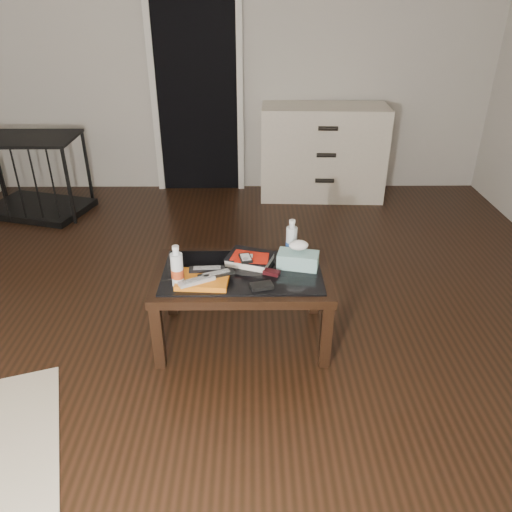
% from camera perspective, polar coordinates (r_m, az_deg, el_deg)
% --- Properties ---
extents(ground, '(5.00, 5.00, 0.00)m').
position_cam_1_polar(ground, '(3.20, -2.80, -7.83)').
color(ground, black).
rests_on(ground, ground).
extents(room_shell, '(5.00, 5.00, 5.00)m').
position_cam_1_polar(room_shell, '(2.59, -3.70, 22.44)').
color(room_shell, '#BAB4AC').
rests_on(room_shell, ground).
extents(doorway, '(0.90, 0.08, 2.07)m').
position_cam_1_polar(doorway, '(5.14, -6.78, 18.54)').
color(doorway, black).
rests_on(doorway, ground).
extents(coffee_table, '(1.00, 0.60, 0.46)m').
position_cam_1_polar(coffee_table, '(2.87, -1.58, -2.86)').
color(coffee_table, black).
rests_on(coffee_table, ground).
extents(dresser, '(1.22, 0.56, 0.90)m').
position_cam_1_polar(dresser, '(5.06, 7.60, 11.66)').
color(dresser, beige).
rests_on(dresser, ground).
extents(pet_crate, '(1.03, 0.82, 0.71)m').
position_cam_1_polar(pet_crate, '(5.13, -23.97, 7.10)').
color(pet_crate, black).
rests_on(pet_crate, ground).
extents(magazines, '(0.29, 0.23, 0.03)m').
position_cam_1_polar(magazines, '(2.74, -6.09, -2.71)').
color(magazines, orange).
rests_on(magazines, coffee_table).
extents(remote_silver, '(0.20, 0.14, 0.02)m').
position_cam_1_polar(remote_silver, '(2.69, -6.78, -2.80)').
color(remote_silver, '#A8A8AD').
rests_on(remote_silver, magazines).
extents(remote_black_front, '(0.20, 0.12, 0.02)m').
position_cam_1_polar(remote_black_front, '(2.74, -4.56, -2.07)').
color(remote_black_front, black).
rests_on(remote_black_front, magazines).
extents(remote_black_back, '(0.20, 0.06, 0.02)m').
position_cam_1_polar(remote_black_back, '(2.79, -5.61, -1.49)').
color(remote_black_back, black).
rests_on(remote_black_back, magazines).
extents(textbook, '(0.30, 0.27, 0.05)m').
position_cam_1_polar(textbook, '(2.92, -0.72, -0.31)').
color(textbook, black).
rests_on(textbook, coffee_table).
extents(dvd_mailers, '(0.22, 0.18, 0.01)m').
position_cam_1_polar(dvd_mailers, '(2.89, -0.87, -0.04)').
color(dvd_mailers, red).
rests_on(dvd_mailers, textbook).
extents(ipod, '(0.08, 0.11, 0.02)m').
position_cam_1_polar(ipod, '(2.85, -1.20, -0.24)').
color(ipod, black).
rests_on(ipod, dvd_mailers).
extents(flip_phone, '(0.10, 0.08, 0.02)m').
position_cam_1_polar(flip_phone, '(2.80, 1.78, -1.88)').
color(flip_phone, black).
rests_on(flip_phone, coffee_table).
extents(wallet, '(0.13, 0.10, 0.02)m').
position_cam_1_polar(wallet, '(2.68, 0.66, -3.43)').
color(wallet, black).
rests_on(wallet, coffee_table).
extents(water_bottle_left, '(0.07, 0.07, 0.24)m').
position_cam_1_polar(water_bottle_left, '(2.68, -9.02, -1.14)').
color(water_bottle_left, white).
rests_on(water_bottle_left, coffee_table).
extents(water_bottle_right, '(0.07, 0.07, 0.24)m').
position_cam_1_polar(water_bottle_right, '(2.94, 4.09, 2.00)').
color(water_bottle_right, silver).
rests_on(water_bottle_right, coffee_table).
extents(tissue_box, '(0.25, 0.17, 0.09)m').
position_cam_1_polar(tissue_box, '(2.87, 4.82, -0.44)').
color(tissue_box, teal).
rests_on(tissue_box, coffee_table).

